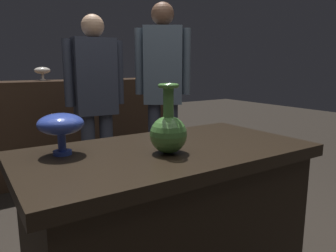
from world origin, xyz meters
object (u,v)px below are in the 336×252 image
object	(u,v)px
vase_tall_behind	(61,125)
shelf_vase_center	(42,71)
visitor_center_back	(96,97)
shelf_vase_far_right	(139,64)
visitor_near_right	(163,85)
vase_centerpiece	(168,131)
shelf_vase_right	(95,70)

from	to	relation	value
vase_tall_behind	shelf_vase_center	distance (m)	2.15
shelf_vase_center	visitor_center_back	xyz separation A→B (m)	(0.20, -0.89, -0.20)
vase_tall_behind	shelf_vase_far_right	world-z (taller)	shelf_vase_far_right
shelf_vase_far_right	visitor_near_right	size ratio (longest dim) A/B	0.21
vase_tall_behind	visitor_center_back	size ratio (longest dim) A/B	0.11
vase_tall_behind	visitor_center_back	bearing A→B (deg)	64.01
vase_centerpiece	visitor_near_right	bearing A→B (deg)	58.50
shelf_vase_right	visitor_near_right	xyz separation A→B (m)	(0.24, -0.95, -0.12)
vase_centerpiece	shelf_vase_right	distance (m)	2.33
vase_tall_behind	shelf_vase_center	world-z (taller)	shelf_vase_center
vase_centerpiece	shelf_vase_right	xyz separation A→B (m)	(0.56, 2.25, 0.20)
visitor_near_right	vase_centerpiece	bearing A→B (deg)	91.59
vase_tall_behind	visitor_near_right	bearing A→B (deg)	43.65
shelf_vase_center	vase_centerpiece	bearing A→B (deg)	-90.94
vase_centerpiece	shelf_vase_far_right	size ratio (longest dim) A/B	0.78
vase_tall_behind	shelf_vase_right	world-z (taller)	shelf_vase_right
shelf_vase_right	visitor_center_back	bearing A→B (deg)	-110.92
vase_centerpiece	visitor_center_back	world-z (taller)	visitor_center_back
vase_centerpiece	visitor_near_right	world-z (taller)	visitor_near_right
shelf_vase_far_right	visitor_near_right	bearing A→B (deg)	-106.35
shelf_vase_center	visitor_near_right	size ratio (longest dim) A/B	0.09
vase_tall_behind	visitor_center_back	xyz separation A→B (m)	(0.59, 1.22, -0.03)
vase_centerpiece	visitor_center_back	size ratio (longest dim) A/B	0.18
shelf_vase_far_right	visitor_center_back	distance (m)	1.21
visitor_near_right	shelf_vase_right	bearing A→B (deg)	-42.74
shelf_vase_center	visitor_center_back	bearing A→B (deg)	-77.20
vase_tall_behind	shelf_vase_right	distance (m)	2.25
vase_centerpiece	shelf_vase_right	world-z (taller)	shelf_vase_right
shelf_vase_right	shelf_vase_far_right	size ratio (longest dim) A/B	0.53
shelf_vase_center	visitor_center_back	size ratio (longest dim) A/B	0.10
visitor_near_right	visitor_center_back	bearing A→B (deg)	20.89
vase_centerpiece	vase_tall_behind	bearing A→B (deg)	149.93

